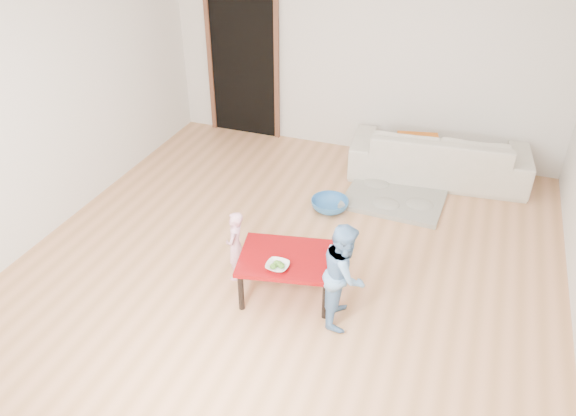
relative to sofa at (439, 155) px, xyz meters
The scene contains 13 objects.
floor 2.34m from the sofa, 118.03° to the right, with size 5.00×5.00×0.01m, color tan.
back_wall 1.55m from the sofa, 157.59° to the left, with size 5.00×0.02×2.60m, color white.
left_wall 4.25m from the sofa, 150.28° to the right, with size 0.02×5.00×2.60m, color white.
doorway 2.82m from the sofa, behind, with size 1.02×0.08×2.11m, color brown, non-canonical shape.
sofa is the anchor object (origin of this frame).
cushion 0.32m from the sofa, 150.77° to the right, with size 0.48×0.42×0.13m, color #D16317.
red_table 2.80m from the sofa, 110.15° to the right, with size 0.82×0.61×0.41m, color maroon, non-canonical shape.
bowl 2.97m from the sofa, 109.34° to the right, with size 0.19×0.19×0.05m, color white.
broccoli 2.97m from the sofa, 109.34° to the right, with size 0.12×0.12×0.06m, color #2D5919, non-canonical shape.
child_pink 2.96m from the sofa, 120.12° to the right, with size 0.25×0.17×0.69m, color #DC648C.
child_blue 2.79m from the sofa, 98.83° to the right, with size 0.45×0.35×0.93m, color #5FA6DD.
basin 1.55m from the sofa, 130.61° to the right, with size 0.41×0.41×0.13m, color #3071B5.
blanket 0.83m from the sofa, 117.75° to the right, with size 1.07×0.89×0.05m, color #999887, non-canonical shape.
Camera 1 is at (1.44, -4.17, 3.32)m, focal length 35.00 mm.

